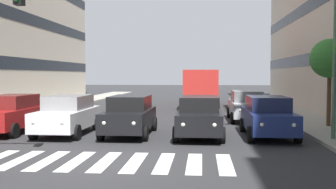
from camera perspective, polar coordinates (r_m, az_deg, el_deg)
name	(u,v)px	position (r m, az deg, el deg)	size (l,w,h in m)	color
ground_plane	(106,162)	(12.11, -9.16, -9.70)	(180.00, 180.00, 0.00)	#2D2D30
crosswalk_markings	(106,161)	(12.11, -9.16, -9.68)	(7.65, 2.80, 0.01)	silver
car_0	(268,116)	(16.98, 14.44, -3.10)	(2.02, 4.44, 1.72)	navy
car_1	(199,116)	(16.53, 4.61, -3.19)	(2.02, 4.44, 1.72)	black
car_2	(130,115)	(17.04, -5.65, -3.01)	(2.02, 4.44, 1.72)	black
car_3	(68,115)	(17.71, -14.53, -2.86)	(2.02, 4.44, 1.72)	silver
car_4	(11,113)	(19.03, -22.10, -2.59)	(2.02, 4.44, 1.72)	maroon
car_row2_0	(247,105)	(22.68, 11.47, -1.59)	(2.02, 4.44, 1.72)	#B2B7BC
bus_behind_traffic	(201,84)	(32.38, 4.85, 1.51)	(2.78, 10.50, 3.00)	red
street_lamp_left	(326,18)	(16.32, 22.19, 10.34)	(2.54, 0.28, 7.76)	#4C6B56
street_tree_1	(330,59)	(20.37, 22.68, 4.85)	(1.90, 1.90, 4.24)	#513823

